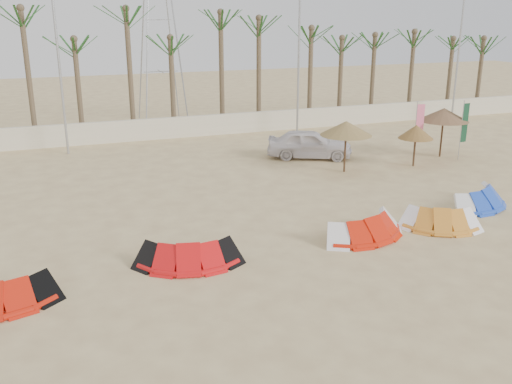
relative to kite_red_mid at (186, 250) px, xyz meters
name	(u,v)px	position (x,y,z in m)	size (l,w,h in m)	color
ground	(330,297)	(3.23, -3.69, -0.42)	(120.00, 120.00, 0.00)	#D6BF83
boundary_wall	(167,128)	(3.23, 18.31, 0.23)	(60.00, 0.30, 1.30)	beige
palm_line	(168,30)	(3.90, 19.81, 6.03)	(52.00, 4.00, 7.70)	brown
lamp_b	(58,48)	(-2.74, 16.31, 5.35)	(1.25, 0.14, 11.00)	#A5A8AD
lamp_c	(300,42)	(11.26, 16.31, 5.35)	(1.25, 0.14, 11.00)	#A5A8AD
lamp_d	(460,39)	(23.26, 16.31, 5.35)	(1.25, 0.14, 11.00)	#A5A8AD
pylon	(163,121)	(4.23, 24.31, -0.42)	(3.00, 3.00, 14.00)	#A5A8AD
kite_red_mid	(186,250)	(0.00, 0.00, 0.00)	(3.56, 2.16, 0.90)	red
kite_red_right	(362,224)	(6.42, 0.07, 0.00)	(3.69, 2.30, 0.90)	red
kite_orange	(436,216)	(9.38, -0.18, 0.00)	(3.35, 2.54, 0.90)	orange
kite_blue	(476,196)	(12.47, 1.29, 0.00)	(3.60, 2.54, 0.90)	blue
parasol_left	(346,128)	(9.89, 7.66, 1.78)	(2.55, 2.55, 2.55)	#4C331E
parasol_mid	(416,132)	(13.76, 7.38, 1.37)	(1.78, 1.78, 2.15)	#4C331E
parasol_right	(444,115)	(16.30, 8.55, 1.89)	(2.70, 2.70, 2.67)	#4C331E
flag_pink	(418,125)	(14.71, 8.53, 1.44)	(0.45, 0.11, 3.14)	#A5A8AD
flag_green	(464,125)	(16.99, 7.68, 1.47)	(0.45, 0.07, 3.18)	#A5A8AD
car	(310,144)	(9.47, 10.78, 0.35)	(1.82, 4.54, 1.55)	silver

